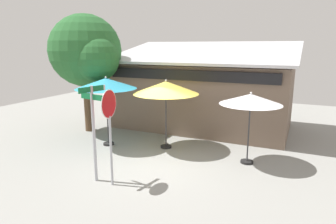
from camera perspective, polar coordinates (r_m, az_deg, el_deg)
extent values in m
cube|color=gray|center=(10.46, -2.70, -10.19)|extent=(28.00, 28.00, 0.10)
cube|color=#705B4C|center=(14.96, 6.77, 3.13)|extent=(8.16, 4.37, 3.12)
cube|color=silver|center=(14.62, 6.81, 11.39)|extent=(8.66, 5.01, 1.03)
cube|color=black|center=(12.71, 3.75, 7.05)|extent=(7.56, 0.16, 0.44)
cylinder|color=#A8AAB2|center=(9.00, -14.04, -4.25)|extent=(0.09, 0.09, 2.89)
cube|color=#116B38|center=(8.71, -14.51, 4.26)|extent=(0.20, 0.89, 0.16)
cube|color=#116B38|center=(8.74, -14.43, 2.84)|extent=(0.89, 0.20, 0.16)
cube|color=white|center=(9.03, -12.18, 4.66)|extent=(0.04, 0.07, 0.16)
cylinder|color=#A8AAB2|center=(8.75, -10.89, -7.41)|extent=(0.07, 0.07, 2.07)
cylinder|color=white|center=(8.38, -11.28, 1.52)|extent=(0.11, 0.82, 0.82)
cylinder|color=red|center=(8.38, -11.28, 1.52)|extent=(0.11, 0.77, 0.77)
cylinder|color=black|center=(12.59, -11.32, -5.99)|extent=(0.44, 0.44, 0.08)
cylinder|color=#333335|center=(12.27, -11.55, -0.87)|extent=(0.05, 0.05, 2.39)
cone|color=#2D99BC|center=(12.04, -11.83, 5.41)|extent=(2.44, 2.44, 0.42)
sphere|color=silver|center=(12.01, -11.88, 6.53)|extent=(0.08, 0.08, 0.08)
cylinder|color=black|center=(12.00, -0.38, -6.66)|extent=(0.44, 0.44, 0.08)
cylinder|color=#333335|center=(11.69, -0.39, -1.66)|extent=(0.05, 0.05, 2.24)
cone|color=#EAD14C|center=(11.44, -0.40, 4.73)|extent=(2.55, 2.55, 0.48)
sphere|color=silver|center=(11.40, -0.40, 6.08)|extent=(0.08, 0.08, 0.08)
cylinder|color=black|center=(10.86, 14.89, -9.22)|extent=(0.44, 0.44, 0.08)
cylinder|color=#333335|center=(10.53, 15.21, -4.00)|extent=(0.05, 0.05, 2.14)
cone|color=white|center=(10.26, 15.59, 2.40)|extent=(2.08, 2.08, 0.35)
sphere|color=silver|center=(10.23, 15.66, 3.52)|extent=(0.08, 0.08, 0.08)
cylinder|color=brown|center=(14.60, -15.00, 1.42)|extent=(0.42, 0.42, 2.56)
sphere|color=#28602D|center=(14.34, -15.58, 11.29)|extent=(3.28, 3.28, 3.28)
sphere|color=#28602D|center=(13.47, -13.65, 9.95)|extent=(2.02, 2.02, 2.02)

